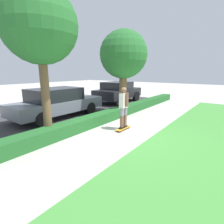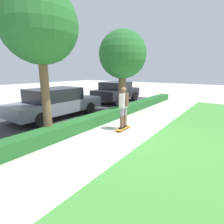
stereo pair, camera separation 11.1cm
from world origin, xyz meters
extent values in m
plane|color=#BCB7AD|center=(0.00, 0.00, 0.00)|extent=(60.00, 60.00, 0.00)
cube|color=#47933D|center=(0.00, -3.00, 0.01)|extent=(18.39, 4.00, 0.01)
cube|color=#38383A|center=(0.00, 4.20, 0.00)|extent=(18.39, 5.00, 0.01)
cube|color=#236028|center=(0.00, 1.60, 0.22)|extent=(18.39, 0.60, 0.45)
cube|color=gold|center=(0.45, 0.24, 0.07)|extent=(0.84, 0.24, 0.02)
cylinder|color=red|center=(0.74, 0.15, 0.03)|extent=(0.06, 0.04, 0.06)
cylinder|color=red|center=(0.74, 0.33, 0.03)|extent=(0.06, 0.04, 0.06)
cylinder|color=red|center=(0.17, 0.15, 0.03)|extent=(0.06, 0.04, 0.06)
cylinder|color=red|center=(0.17, 0.33, 0.03)|extent=(0.06, 0.04, 0.06)
cube|color=black|center=(0.34, 0.24, 0.12)|extent=(0.26, 0.09, 0.07)
cylinder|color=brown|center=(0.34, 0.24, 0.52)|extent=(0.15, 0.15, 0.75)
cylinder|color=gray|center=(0.34, 0.24, 0.75)|extent=(0.17, 0.17, 0.30)
cube|color=black|center=(0.57, 0.24, 0.12)|extent=(0.26, 0.09, 0.07)
cylinder|color=brown|center=(0.57, 0.24, 0.52)|extent=(0.15, 0.15, 0.75)
cylinder|color=gray|center=(0.57, 0.24, 0.75)|extent=(0.17, 0.17, 0.30)
cube|color=silver|center=(0.45, 0.24, 1.17)|extent=(0.36, 0.20, 0.55)
cylinder|color=brown|center=(0.45, 0.09, 1.23)|extent=(0.12, 0.12, 0.52)
cylinder|color=brown|center=(0.45, 0.39, 1.23)|extent=(0.12, 0.12, 0.52)
sphere|color=brown|center=(0.45, 0.24, 1.59)|extent=(0.21, 0.21, 0.21)
cylinder|color=brown|center=(-1.82, 1.88, 1.50)|extent=(0.28, 0.28, 3.00)
sphere|color=#286B2D|center=(-1.82, 1.88, 3.65)|extent=(2.36, 2.36, 2.36)
cylinder|color=brown|center=(2.52, 1.62, 1.23)|extent=(0.39, 0.39, 2.45)
sphere|color=#286B2D|center=(2.52, 1.62, 3.10)|extent=(2.38, 2.38, 2.38)
cube|color=slate|center=(0.20, 4.02, 0.60)|extent=(4.70, 1.88, 0.55)
cube|color=black|center=(0.06, 4.02, 1.18)|extent=(2.45, 1.64, 0.60)
cylinder|color=black|center=(1.66, 3.18, 0.32)|extent=(0.64, 0.22, 0.64)
cylinder|color=black|center=(1.66, 4.86, 0.32)|extent=(0.64, 0.22, 0.64)
cylinder|color=black|center=(-1.25, 3.18, 0.32)|extent=(0.64, 0.22, 0.64)
cylinder|color=black|center=(-1.25, 4.86, 0.32)|extent=(0.64, 0.22, 0.64)
cube|color=black|center=(5.69, 4.11, 0.69)|extent=(4.05, 2.05, 0.62)
cube|color=black|center=(5.58, 4.11, 1.26)|extent=(2.13, 1.75, 0.53)
cylinder|color=black|center=(6.93, 3.24, 0.38)|extent=(0.75, 0.23, 0.75)
cylinder|color=black|center=(6.93, 4.98, 0.38)|extent=(0.75, 0.23, 0.75)
cylinder|color=black|center=(4.46, 3.24, 0.38)|extent=(0.75, 0.23, 0.75)
cylinder|color=black|center=(4.46, 4.98, 0.38)|extent=(0.75, 0.23, 0.75)
camera|label=1|loc=(-5.16, -3.35, 2.28)|focal=28.00mm
camera|label=2|loc=(-5.23, -3.26, 2.28)|focal=28.00mm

